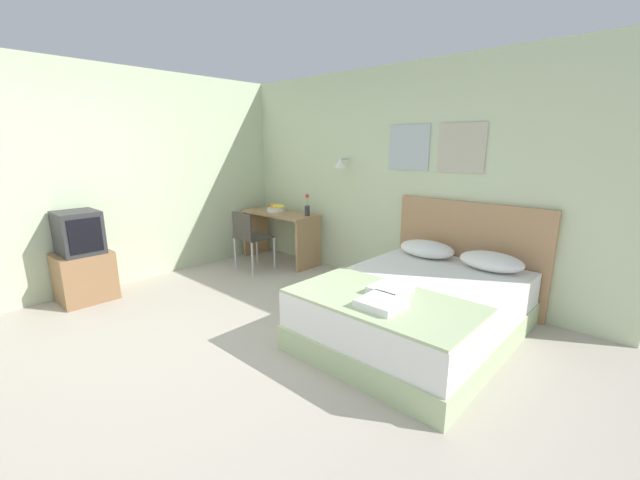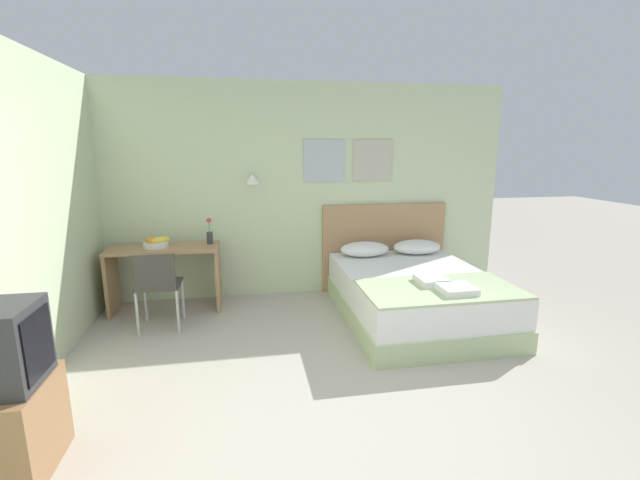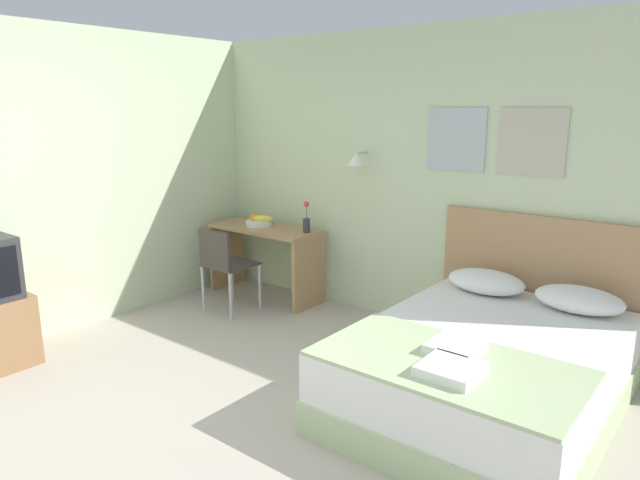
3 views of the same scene
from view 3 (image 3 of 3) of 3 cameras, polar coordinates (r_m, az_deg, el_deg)
name	(u,v)px [view 3 (image 3 of 3)]	position (r m, az deg, el deg)	size (l,w,h in m)	color
ground_plane	(161,467)	(3.55, -15.65, -20.98)	(24.00, 24.00, 0.00)	#B2A899
wall_back	(420,180)	(5.19, 9.96, 5.95)	(5.44, 0.31, 2.65)	beige
bed	(485,371)	(4.03, 16.22, -12.44)	(1.54, 2.08, 0.53)	#B2C693
headboard	(542,287)	(4.87, 21.28, -4.42)	(1.66, 0.06, 1.14)	#A87F56
pillow_left	(486,282)	(4.71, 16.27, -4.01)	(0.61, 0.40, 0.18)	white
pillow_right	(579,300)	(4.51, 24.47, -5.44)	(0.61, 0.40, 0.18)	white
throw_blanket	(447,363)	(3.40, 12.56, -11.92)	(1.50, 0.83, 0.02)	#B2C693
folded_towel_near_foot	(455,347)	(3.51, 13.39, -10.39)	(0.28, 0.31, 0.06)	white
folded_towel_mid_bed	(450,370)	(3.23, 12.92, -12.53)	(0.31, 0.31, 0.06)	white
desk	(265,248)	(5.99, -5.48, -0.78)	(1.23, 0.52, 0.75)	#A87F56
desk_chair	(224,262)	(5.57, -9.61, -2.17)	(0.43, 0.43, 0.83)	#3D3833
fruit_bowl	(259,222)	(5.98, -6.10, 1.84)	(0.30, 0.27, 0.13)	silver
flower_vase	(307,221)	(5.62, -1.36, 1.90)	(0.07, 0.07, 0.31)	#333338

